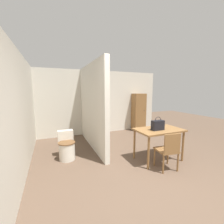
{
  "coord_description": "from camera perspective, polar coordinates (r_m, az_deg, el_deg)",
  "views": [
    {
      "loc": [
        -1.72,
        -1.83,
        1.72
      ],
      "look_at": [
        -0.06,
        2.13,
        1.11
      ],
      "focal_mm": 24.0,
      "sensor_mm": 36.0,
      "label": 1
    }
  ],
  "objects": [
    {
      "name": "ground_plane",
      "position": [
        3.05,
        18.8,
        -26.72
      ],
      "size": [
        16.0,
        16.0,
        0.0
      ],
      "primitive_type": "plane",
      "color": "brown"
    },
    {
      "name": "wall_back",
      "position": [
        6.06,
        -6.18,
        3.65
      ],
      "size": [
        5.44,
        0.12,
        2.5
      ],
      "color": "beige",
      "rests_on": "ground_plane"
    },
    {
      "name": "wall_left",
      "position": [
        3.85,
        -30.92,
        -0.05
      ],
      "size": [
        0.12,
        4.9,
        2.5
      ],
      "color": "beige",
      "rests_on": "ground_plane"
    },
    {
      "name": "partition_wall",
      "position": [
        4.59,
        -7.71,
        2.18
      ],
      "size": [
        0.12,
        2.65,
        2.5
      ],
      "color": "beige",
      "rests_on": "ground_plane"
    },
    {
      "name": "dining_table",
      "position": [
        3.89,
        17.37,
        -7.57
      ],
      "size": [
        1.13,
        0.71,
        0.79
      ],
      "color": "brown",
      "rests_on": "ground_plane"
    },
    {
      "name": "wooden_chair",
      "position": [
        3.53,
        20.62,
        -13.24
      ],
      "size": [
        0.47,
        0.47,
        0.85
      ],
      "rotation": [
        0.0,
        0.0,
        -0.14
      ],
      "color": "brown",
      "rests_on": "ground_plane"
    },
    {
      "name": "toilet",
      "position": [
        4.06,
        -16.88,
        -12.78
      ],
      "size": [
        0.41,
        0.56,
        0.69
      ],
      "color": "silver",
      "rests_on": "ground_plane"
    },
    {
      "name": "handbag",
      "position": [
        3.73,
        17.03,
        -4.79
      ],
      "size": [
        0.3,
        0.14,
        0.32
      ],
      "color": "black",
      "rests_on": "dining_table"
    },
    {
      "name": "wooden_cabinet",
      "position": [
        6.63,
        10.08,
        0.02
      ],
      "size": [
        0.52,
        0.43,
        1.59
      ],
      "color": "brown",
      "rests_on": "ground_plane"
    }
  ]
}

